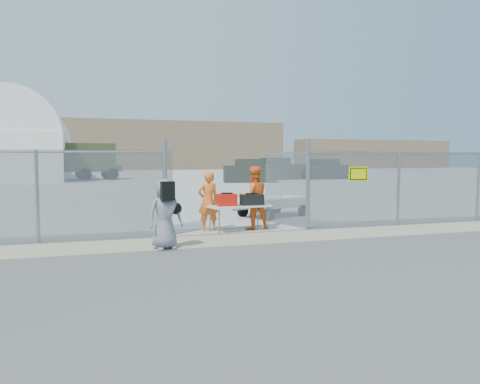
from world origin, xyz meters
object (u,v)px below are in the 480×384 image
object	(u,v)px
folding_table	(239,218)
visitor	(165,214)
security_worker_right	(254,198)
utility_trailer	(273,206)
security_worker_left	(208,201)

from	to	relation	value
folding_table	visitor	size ratio (longest dim) A/B	1.09
security_worker_right	visitor	world-z (taller)	security_worker_right
folding_table	security_worker_right	distance (m)	0.75
visitor	security_worker_right	bearing A→B (deg)	25.96
security_worker_right	visitor	distance (m)	3.52
folding_table	utility_trailer	xyz separation A→B (m)	(2.09, 2.73, 0.00)
folding_table	security_worker_right	world-z (taller)	security_worker_right
folding_table	utility_trailer	bearing A→B (deg)	42.04
security_worker_left	security_worker_right	xyz separation A→B (m)	(1.28, -0.15, 0.07)
folding_table	security_worker_right	size ratio (longest dim) A/B	0.95
folding_table	security_worker_right	bearing A→B (deg)	12.82
utility_trailer	folding_table	bearing A→B (deg)	-150.07
security_worker_right	visitor	xyz separation A→B (m)	(-2.81, -2.11, -0.12)
security_worker_right	utility_trailer	xyz separation A→B (m)	(1.61, 2.52, -0.53)
visitor	folding_table	bearing A→B (deg)	28.32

